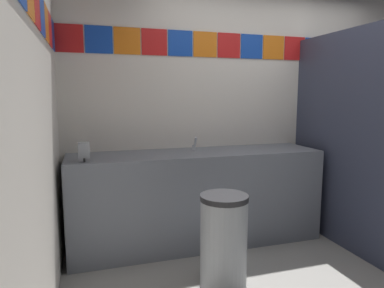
{
  "coord_description": "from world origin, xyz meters",
  "views": [
    {
      "loc": [
        -1.83,
        -1.95,
        1.43
      ],
      "look_at": [
        -0.97,
        0.83,
        1.02
      ],
      "focal_mm": 32.15,
      "sensor_mm": 36.0,
      "label": 1
    }
  ],
  "objects": [
    {
      "name": "soap_dispenser",
      "position": [
        -1.85,
        0.94,
        0.98
      ],
      "size": [
        0.09,
        0.09,
        0.16
      ],
      "color": "gray",
      "rests_on": "vanity_counter"
    },
    {
      "name": "wall_side",
      "position": [
        -2.12,
        -0.0,
        1.31
      ],
      "size": [
        0.09,
        2.85,
        2.6
      ],
      "color": "silver",
      "rests_on": "ground_plane"
    },
    {
      "name": "toilet",
      "position": [
        0.93,
        1.0,
        0.3
      ],
      "size": [
        0.39,
        0.49,
        0.74
      ],
      "color": "white",
      "rests_on": "ground_plane"
    },
    {
      "name": "faucet_center",
      "position": [
        -0.83,
        1.21,
        0.95
      ],
      "size": [
        0.04,
        0.1,
        0.14
      ],
      "color": "silver",
      "rests_on": "vanity_counter"
    },
    {
      "name": "ground_plane",
      "position": [
        0.0,
        0.0,
        0.0
      ],
      "size": [
        9.13,
        9.13,
        0.0
      ],
      "primitive_type": "plane",
      "color": "gray"
    },
    {
      "name": "vanity_counter",
      "position": [
        -0.83,
        1.12,
        0.45
      ],
      "size": [
        2.4,
        0.6,
        0.9
      ],
      "color": "slate",
      "rests_on": "ground_plane"
    },
    {
      "name": "wall_back",
      "position": [
        -0.0,
        1.46,
        1.31
      ],
      "size": [
        4.15,
        0.09,
        2.6
      ],
      "color": "silver",
      "rests_on": "ground_plane"
    },
    {
      "name": "trash_bin",
      "position": [
        -0.88,
        0.31,
        0.36
      ],
      "size": [
        0.36,
        0.36,
        0.71
      ],
      "color": "#999EA3",
      "rests_on": "ground_plane"
    }
  ]
}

